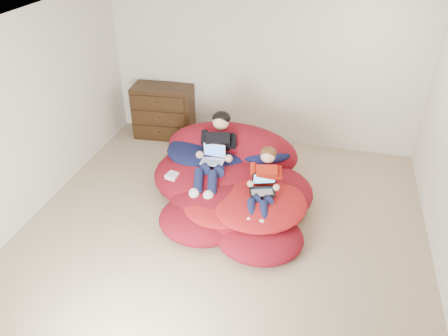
{
  "coord_description": "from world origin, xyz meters",
  "views": [
    {
      "loc": [
        1.08,
        -4.14,
        3.6
      ],
      "look_at": [
        -0.08,
        0.34,
        0.7
      ],
      "focal_mm": 35.0,
      "sensor_mm": 36.0,
      "label": 1
    }
  ],
  "objects_px": {
    "younger_boy": "(264,180)",
    "laptop_black": "(263,186)",
    "older_boy": "(215,149)",
    "beanbag_pile": "(230,181)",
    "laptop_white": "(213,157)",
    "dresser": "(164,112)"
  },
  "relations": [
    {
      "from": "dresser",
      "to": "older_boy",
      "type": "xyz_separation_m",
      "value": [
        1.32,
        -1.44,
        0.24
      ]
    },
    {
      "from": "older_boy",
      "to": "younger_boy",
      "type": "height_order",
      "value": "older_boy"
    },
    {
      "from": "laptop_white",
      "to": "younger_boy",
      "type": "bearing_deg",
      "value": -25.18
    },
    {
      "from": "dresser",
      "to": "younger_boy",
      "type": "height_order",
      "value": "younger_boy"
    },
    {
      "from": "laptop_white",
      "to": "laptop_black",
      "type": "distance_m",
      "value": 0.86
    },
    {
      "from": "beanbag_pile",
      "to": "laptop_black",
      "type": "bearing_deg",
      "value": -38.79
    },
    {
      "from": "older_boy",
      "to": "younger_boy",
      "type": "bearing_deg",
      "value": -31.47
    },
    {
      "from": "beanbag_pile",
      "to": "laptop_black",
      "type": "xyz_separation_m",
      "value": [
        0.52,
        -0.42,
        0.28
      ]
    },
    {
      "from": "dresser",
      "to": "laptop_white",
      "type": "height_order",
      "value": "dresser"
    },
    {
      "from": "beanbag_pile",
      "to": "laptop_white",
      "type": "bearing_deg",
      "value": -177.24
    },
    {
      "from": "dresser",
      "to": "laptop_white",
      "type": "bearing_deg",
      "value": -49.56
    },
    {
      "from": "older_boy",
      "to": "laptop_black",
      "type": "relative_size",
      "value": 3.18
    },
    {
      "from": "dresser",
      "to": "younger_boy",
      "type": "relative_size",
      "value": 1.11
    },
    {
      "from": "older_boy",
      "to": "laptop_white",
      "type": "distance_m",
      "value": 0.12
    },
    {
      "from": "dresser",
      "to": "laptop_black",
      "type": "xyz_separation_m",
      "value": [
        2.07,
        -1.95,
        0.1
      ]
    },
    {
      "from": "older_boy",
      "to": "laptop_black",
      "type": "bearing_deg",
      "value": -34.22
    },
    {
      "from": "younger_boy",
      "to": "laptop_white",
      "type": "relative_size",
      "value": 3.15
    },
    {
      "from": "younger_boy",
      "to": "laptop_black",
      "type": "height_order",
      "value": "younger_boy"
    },
    {
      "from": "dresser",
      "to": "beanbag_pile",
      "type": "distance_m",
      "value": 2.19
    },
    {
      "from": "older_boy",
      "to": "laptop_black",
      "type": "xyz_separation_m",
      "value": [
        0.75,
        -0.51,
        -0.14
      ]
    },
    {
      "from": "beanbag_pile",
      "to": "younger_boy",
      "type": "distance_m",
      "value": 0.71
    },
    {
      "from": "dresser",
      "to": "laptop_black",
      "type": "height_order",
      "value": "dresser"
    }
  ]
}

